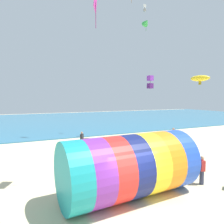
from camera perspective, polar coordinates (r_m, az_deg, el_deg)
sea at (r=44.05m, az=-18.83°, el=-2.43°), size 120.00×40.00×0.10m
giant_inflatable_tube at (r=10.20m, az=4.98°, el=-15.07°), size 6.82×3.40×3.06m
kite_handler at (r=12.72m, az=24.31°, el=-14.87°), size 0.34×0.42×1.62m
kite_purple_box at (r=17.40m, az=10.86°, el=8.41°), size 0.47×0.47×1.16m
kite_green_delta at (r=25.02m, az=9.72°, el=23.97°), size 0.88×1.04×1.47m
kite_white_box at (r=26.69m, az=9.30°, el=27.21°), size 0.38×0.38×0.83m
kite_yellow_parafoil at (r=15.75m, az=23.86°, el=8.79°), size 1.12×1.45×0.74m
bystander_near_water at (r=19.90m, az=-8.60°, el=-7.81°), size 0.41×0.41×1.57m
bystander_mid_beach at (r=22.21m, az=17.11°, el=-6.48°), size 0.29×0.40×1.71m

